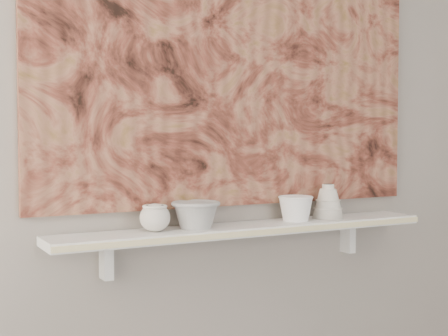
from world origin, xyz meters
TOP-DOWN VIEW (x-y plane):
  - wall_back at (0.00, 1.60)m, footprint 3.60×0.00m
  - shelf at (0.00, 1.51)m, footprint 1.40×0.18m
  - shelf_stripe at (0.00, 1.41)m, footprint 1.40×0.01m
  - bracket_left at (-0.49, 1.57)m, footprint 0.03×0.06m
  - bracket_right at (0.49, 1.57)m, footprint 0.03×0.06m
  - painting at (0.00, 1.59)m, footprint 1.50×0.02m
  - house_motif at (0.45, 1.57)m, footprint 0.09×0.00m
  - bowl_grey at (-0.21, 1.51)m, footprint 0.21×0.21m
  - cup_cream at (-0.35, 1.51)m, footprint 0.12×0.12m
  - bell_vessel at (0.34, 1.51)m, footprint 0.15×0.15m
  - bowl_white at (0.19, 1.51)m, footprint 0.15×0.15m

SIDE VIEW (x-z plane):
  - bracket_left at x=-0.49m, z-range 0.78..0.90m
  - bracket_right at x=0.49m, z-range 0.78..0.90m
  - shelf at x=0.00m, z-range 0.90..0.93m
  - shelf_stripe at x=0.00m, z-range 0.91..0.92m
  - cup_cream at x=-0.35m, z-range 0.93..1.02m
  - bowl_white at x=0.19m, z-range 0.93..1.02m
  - bowl_grey at x=-0.21m, z-range 0.93..1.02m
  - bell_vessel at x=0.34m, z-range 0.93..1.06m
  - house_motif at x=0.45m, z-range 1.19..1.27m
  - wall_back at x=0.00m, z-range -0.45..3.15m
  - painting at x=0.00m, z-range 0.99..2.09m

